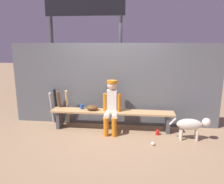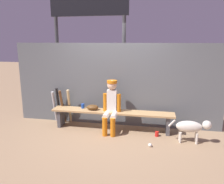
{
  "view_description": "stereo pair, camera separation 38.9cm",
  "coord_description": "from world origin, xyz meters",
  "px_view_note": "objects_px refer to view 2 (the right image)",
  "views": [
    {
      "loc": [
        0.56,
        -4.94,
        2.05
      ],
      "look_at": [
        0.0,
        0.0,
        0.91
      ],
      "focal_mm": 36.03,
      "sensor_mm": 36.0,
      "label": 1
    },
    {
      "loc": [
        0.95,
        -4.88,
        2.05
      ],
      "look_at": [
        0.0,
        0.0,
        0.91
      ],
      "focal_mm": 36.03,
      "sensor_mm": 36.0,
      "label": 2
    }
  ],
  "objects_px": {
    "player_seated": "(111,105)",
    "bat_wood_dark": "(62,107)",
    "bat_wood_natural": "(69,106)",
    "bat_aluminum_silver": "(55,106)",
    "baseball_glove": "(93,107)",
    "cup_on_bench": "(83,106)",
    "dugout_bench": "(112,115)",
    "scoreboard": "(91,13)",
    "baseball": "(150,145)",
    "dog": "(192,127)",
    "cup_on_ground": "(157,134)",
    "bat_aluminum_black": "(58,105)"
  },
  "relations": [
    {
      "from": "player_seated",
      "to": "cup_on_bench",
      "type": "relative_size",
      "value": 10.71
    },
    {
      "from": "dugout_bench",
      "to": "bat_aluminum_silver",
      "type": "bearing_deg",
      "value": 170.96
    },
    {
      "from": "dugout_bench",
      "to": "bat_wood_natural",
      "type": "bearing_deg",
      "value": 168.22
    },
    {
      "from": "baseball_glove",
      "to": "cup_on_bench",
      "type": "xyz_separation_m",
      "value": [
        -0.27,
        0.08,
        -0.01
      ]
    },
    {
      "from": "bat_aluminum_silver",
      "to": "scoreboard",
      "type": "relative_size",
      "value": 0.21
    },
    {
      "from": "bat_aluminum_black",
      "to": "cup_on_bench",
      "type": "xyz_separation_m",
      "value": [
        0.7,
        -0.16,
        0.06
      ]
    },
    {
      "from": "dugout_bench",
      "to": "cup_on_ground",
      "type": "bearing_deg",
      "value": -10.63
    },
    {
      "from": "bat_wood_dark",
      "to": "bat_aluminum_black",
      "type": "relative_size",
      "value": 0.97
    },
    {
      "from": "player_seated",
      "to": "baseball",
      "type": "relative_size",
      "value": 15.91
    },
    {
      "from": "bat_wood_dark",
      "to": "bat_aluminum_silver",
      "type": "height_order",
      "value": "bat_wood_dark"
    },
    {
      "from": "baseball",
      "to": "dugout_bench",
      "type": "bearing_deg",
      "value": 141.07
    },
    {
      "from": "bat_aluminum_silver",
      "to": "baseball",
      "type": "xyz_separation_m",
      "value": [
        2.45,
        -0.98,
        -0.37
      ]
    },
    {
      "from": "bat_wood_natural",
      "to": "player_seated",
      "type": "bearing_deg",
      "value": -16.96
    },
    {
      "from": "baseball_glove",
      "to": "bat_wood_dark",
      "type": "xyz_separation_m",
      "value": [
        -0.83,
        0.17,
        -0.08
      ]
    },
    {
      "from": "player_seated",
      "to": "baseball_glove",
      "type": "xyz_separation_m",
      "value": [
        -0.47,
        0.11,
        -0.12
      ]
    },
    {
      "from": "bat_wood_dark",
      "to": "cup_on_bench",
      "type": "height_order",
      "value": "bat_wood_dark"
    },
    {
      "from": "baseball_glove",
      "to": "baseball",
      "type": "bearing_deg",
      "value": -28.1
    },
    {
      "from": "bat_wood_dark",
      "to": "cup_on_ground",
      "type": "distance_m",
      "value": 2.4
    },
    {
      "from": "bat_wood_natural",
      "to": "bat_wood_dark",
      "type": "relative_size",
      "value": 1.02
    },
    {
      "from": "cup_on_ground",
      "to": "dog",
      "type": "distance_m",
      "value": 0.76
    },
    {
      "from": "bat_aluminum_silver",
      "to": "cup_on_bench",
      "type": "relative_size",
      "value": 7.37
    },
    {
      "from": "bat_wood_dark",
      "to": "dog",
      "type": "distance_m",
      "value": 3.08
    },
    {
      "from": "cup_on_ground",
      "to": "player_seated",
      "type": "bearing_deg",
      "value": 175.35
    },
    {
      "from": "cup_on_ground",
      "to": "cup_on_bench",
      "type": "distance_m",
      "value": 1.85
    },
    {
      "from": "bat_aluminum_black",
      "to": "bat_wood_dark",
      "type": "bearing_deg",
      "value": -24.15
    },
    {
      "from": "baseball_glove",
      "to": "cup_on_ground",
      "type": "bearing_deg",
      "value": -7.38
    },
    {
      "from": "dugout_bench",
      "to": "player_seated",
      "type": "xyz_separation_m",
      "value": [
        0.0,
        -0.11,
        0.28
      ]
    },
    {
      "from": "bat_aluminum_black",
      "to": "dog",
      "type": "relative_size",
      "value": 1.07
    },
    {
      "from": "player_seated",
      "to": "bat_wood_dark",
      "type": "relative_size",
      "value": 1.35
    },
    {
      "from": "bat_aluminum_black",
      "to": "cup_on_bench",
      "type": "bearing_deg",
      "value": -12.58
    },
    {
      "from": "player_seated",
      "to": "bat_aluminum_silver",
      "type": "relative_size",
      "value": 1.45
    },
    {
      "from": "dugout_bench",
      "to": "bat_aluminum_black",
      "type": "distance_m",
      "value": 1.46
    },
    {
      "from": "scoreboard",
      "to": "dog",
      "type": "relative_size",
      "value": 4.62
    },
    {
      "from": "bat_wood_natural",
      "to": "cup_on_bench",
      "type": "xyz_separation_m",
      "value": [
        0.41,
        -0.16,
        0.07
      ]
    },
    {
      "from": "bat_aluminum_silver",
      "to": "baseball",
      "type": "bearing_deg",
      "value": -21.76
    },
    {
      "from": "bat_aluminum_silver",
      "to": "baseball",
      "type": "distance_m",
      "value": 2.66
    },
    {
      "from": "baseball_glove",
      "to": "bat_wood_dark",
      "type": "distance_m",
      "value": 0.86
    },
    {
      "from": "bat_aluminum_silver",
      "to": "scoreboard",
      "type": "distance_m",
      "value": 2.66
    },
    {
      "from": "bat_wood_natural",
      "to": "scoreboard",
      "type": "bearing_deg",
      "value": 71.29
    },
    {
      "from": "bat_aluminum_silver",
      "to": "cup_on_ground",
      "type": "bearing_deg",
      "value": -9.68
    },
    {
      "from": "baseball_glove",
      "to": "cup_on_ground",
      "type": "distance_m",
      "value": 1.59
    },
    {
      "from": "bat_wood_natural",
      "to": "bat_aluminum_black",
      "type": "distance_m",
      "value": 0.29
    },
    {
      "from": "cup_on_ground",
      "to": "scoreboard",
      "type": "bearing_deg",
      "value": 142.79
    },
    {
      "from": "dugout_bench",
      "to": "baseball",
      "type": "xyz_separation_m",
      "value": [
        0.91,
        -0.73,
        -0.33
      ]
    },
    {
      "from": "baseball",
      "to": "scoreboard",
      "type": "bearing_deg",
      "value": 131.5
    },
    {
      "from": "bat_wood_natural",
      "to": "bat_wood_dark",
      "type": "bearing_deg",
      "value": -158.12
    },
    {
      "from": "baseball_glove",
      "to": "bat_aluminum_black",
      "type": "height_order",
      "value": "bat_aluminum_black"
    },
    {
      "from": "player_seated",
      "to": "scoreboard",
      "type": "distance_m",
      "value": 2.64
    },
    {
      "from": "player_seated",
      "to": "bat_wood_natural",
      "type": "bearing_deg",
      "value": 163.04
    },
    {
      "from": "bat_wood_natural",
      "to": "bat_aluminum_silver",
      "type": "xyz_separation_m",
      "value": [
        -0.4,
        0.01,
        -0.04
      ]
    }
  ]
}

